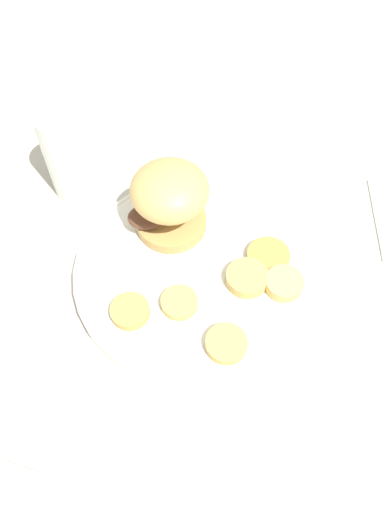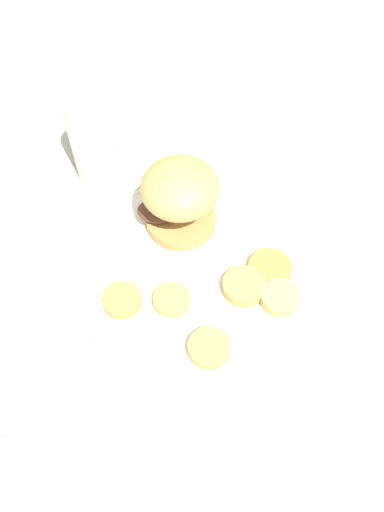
% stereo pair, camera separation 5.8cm
% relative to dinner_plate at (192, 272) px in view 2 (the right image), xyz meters
% --- Properties ---
extents(ground_plane, '(4.00, 4.00, 0.00)m').
position_rel_dinner_plate_xyz_m(ground_plane, '(0.00, 0.00, -0.01)').
color(ground_plane, '#B2A899').
extents(dinner_plate, '(0.29, 0.29, 0.02)m').
position_rel_dinner_plate_xyz_m(dinner_plate, '(0.00, 0.00, 0.00)').
color(dinner_plate, white).
rests_on(dinner_plate, ground_plane).
extents(sandwich, '(0.11, 0.09, 0.10)m').
position_rel_dinner_plate_xyz_m(sandwich, '(-0.03, -0.06, 0.06)').
color(sandwich, tan).
rests_on(sandwich, dinner_plate).
extents(potato_round_0, '(0.05, 0.05, 0.01)m').
position_rel_dinner_plate_xyz_m(potato_round_0, '(-0.03, 0.06, 0.02)').
color(potato_round_0, tan).
rests_on(potato_round_0, dinner_plate).
extents(potato_round_1, '(0.05, 0.05, 0.01)m').
position_rel_dinner_plate_xyz_m(potato_round_1, '(-0.07, 0.06, 0.01)').
color(potato_round_1, '#BC8942').
rests_on(potato_round_1, dinner_plate).
extents(potato_round_2, '(0.05, 0.05, 0.01)m').
position_rel_dinner_plate_xyz_m(potato_round_2, '(0.05, 0.10, 0.02)').
color(potato_round_2, tan).
rests_on(potato_round_2, dinner_plate).
extents(potato_round_3, '(0.05, 0.05, 0.01)m').
position_rel_dinner_plate_xyz_m(potato_round_3, '(-0.05, 0.10, 0.02)').
color(potato_round_3, '#DBB766').
rests_on(potato_round_3, dinner_plate).
extents(potato_round_4, '(0.05, 0.05, 0.01)m').
position_rel_dinner_plate_xyz_m(potato_round_4, '(0.09, -0.01, 0.02)').
color(potato_round_4, tan).
rests_on(potato_round_4, dinner_plate).
extents(potato_round_5, '(0.04, 0.04, 0.01)m').
position_rel_dinner_plate_xyz_m(potato_round_5, '(0.05, 0.02, 0.01)').
color(potato_round_5, tan).
rests_on(potato_round_5, dinner_plate).
extents(drinking_glass, '(0.06, 0.06, 0.13)m').
position_rel_dinner_plate_xyz_m(drinking_glass, '(-0.00, -0.22, 0.05)').
color(drinking_glass, silver).
rests_on(drinking_glass, ground_plane).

